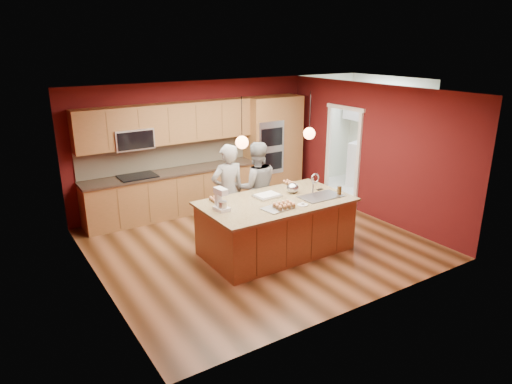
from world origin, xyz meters
TOP-DOWN VIEW (x-y plane):
  - floor at (0.00, 0.00)m, footprint 5.50×5.50m
  - ceiling at (0.00, 0.00)m, footprint 5.50×5.50m
  - wall_back at (0.00, 2.50)m, footprint 5.50×0.00m
  - wall_front at (0.00, -2.50)m, footprint 5.50×0.00m
  - wall_left at (-2.75, 0.00)m, footprint 0.00×5.00m
  - wall_right at (2.75, 0.00)m, footprint 0.00×5.00m
  - cabinet_run at (-0.68, 2.25)m, footprint 3.74×0.64m
  - oven_column at (1.85, 2.19)m, footprint 1.30×0.62m
  - doorway_trim at (2.73, 0.80)m, footprint 0.08×1.11m
  - laundry_room at (4.35, 1.20)m, footprint 2.60×2.70m
  - pendant_left at (-0.56, -0.43)m, footprint 0.20×0.20m
  - pendant_right at (0.76, -0.43)m, footprint 0.20×0.20m
  - island at (0.12, -0.44)m, footprint 2.54×1.42m
  - person_left at (-0.29, 0.53)m, footprint 0.66×0.44m
  - person_right at (0.32, 0.53)m, footprint 1.01×0.89m
  - stand_mixer at (-0.90, -0.34)m, footprint 0.21×0.28m
  - sheet_cake at (0.07, -0.20)m, footprint 0.46×0.36m
  - cooling_rack at (-0.12, -0.77)m, footprint 0.51×0.40m
  - mixing_bowl at (0.58, -0.25)m, footprint 0.22×0.22m
  - plate at (0.32, -0.86)m, footprint 0.17×0.17m
  - tumbler at (1.19, -0.78)m, footprint 0.08×0.08m
  - phone at (1.10, -0.38)m, footprint 0.13×0.08m
  - cupcakes_left at (-0.79, 0.09)m, footprint 0.15×0.23m
  - cupcakes_rack at (-0.02, -0.81)m, footprint 0.34×0.26m
  - cupcakes_right at (0.81, 0.16)m, footprint 0.15×0.30m
  - washer at (4.19, 0.80)m, footprint 0.62×0.64m
  - dryer at (4.18, 1.48)m, footprint 0.85×0.87m

SIDE VIEW (x-z plane):
  - floor at x=0.00m, z-range 0.00..0.00m
  - washer at x=4.19m, z-range 0.00..0.91m
  - island at x=0.12m, z-range -0.18..1.13m
  - dryer at x=4.18m, z-range 0.00..1.09m
  - person_right at x=0.32m, z-range 0.00..1.74m
  - person_left at x=-0.29m, z-range 0.00..1.77m
  - phone at x=1.10m, z-range 0.93..0.94m
  - plate at x=0.32m, z-range 0.93..0.95m
  - cooling_rack at x=-0.12m, z-range 0.94..0.95m
  - sheet_cake at x=0.07m, z-range 0.93..0.98m
  - cupcakes_right at x=0.81m, z-range 0.93..1.00m
  - cupcakes_left at x=-0.79m, z-range 0.93..1.00m
  - cabinet_run at x=-0.68m, z-range -0.17..2.13m
  - cupcakes_rack at x=-0.02m, z-range 0.95..1.03m
  - tumbler at x=1.19m, z-range 0.93..1.08m
  - mixing_bowl at x=0.58m, z-range 0.93..1.12m
  - doorway_trim at x=2.73m, z-range -0.05..2.15m
  - stand_mixer at x=-0.90m, z-range 0.91..1.27m
  - oven_column at x=1.85m, z-range 0.00..2.30m
  - wall_back at x=0.00m, z-range -1.40..4.10m
  - wall_front at x=0.00m, z-range -1.40..4.10m
  - wall_left at x=-2.75m, z-range -1.15..3.85m
  - wall_right at x=2.75m, z-range -1.15..3.85m
  - laundry_room at x=4.35m, z-range 0.60..3.30m
  - pendant_left at x=-0.56m, z-range 1.60..2.40m
  - pendant_right at x=0.76m, z-range 1.60..2.40m
  - ceiling at x=0.00m, z-range 2.70..2.70m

